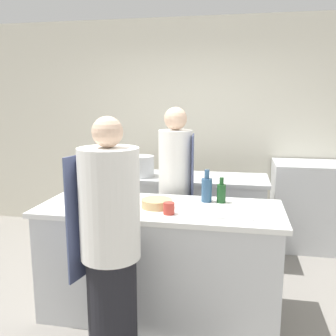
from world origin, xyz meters
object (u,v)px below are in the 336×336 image
bottle_sauce (221,193)px  stockpot (141,166)px  bottle_cooking_oil (207,189)px  bowl_prep_small (157,203)px  bottle_water (106,193)px  chef_at_prep_near (110,248)px  bowl_mixing_large (111,206)px  chef_at_stove (176,194)px  oven_range (312,205)px  bottle_olive_oil (99,181)px  bottle_wine (82,183)px  bottle_vinegar (126,184)px  cup (169,208)px

bottle_sauce → stockpot: stockpot is taller
bottle_cooking_oil → bowl_prep_small: bottle_cooking_oil is taller
bottle_cooking_oil → bottle_water: bottle_cooking_oil is taller
chef_at_prep_near → bowl_mixing_large: 0.55m
chef_at_stove → bottle_water: 0.77m
bowl_prep_small → oven_range: bearing=49.6°
chef_at_stove → stockpot: (-0.48, 0.49, 0.17)m
bottle_olive_oil → bottle_wine: bearing=-137.7°
bottle_olive_oil → bottle_wine: 0.17m
bottle_sauce → bottle_water: (-0.96, -0.15, -0.01)m
bottle_vinegar → bowl_prep_small: 0.47m
bowl_mixing_large → cup: bearing=-2.0°
bottle_olive_oil → cup: (0.74, -0.49, -0.07)m
bottle_olive_oil → stockpot: (0.17, 0.82, -0.00)m
bottle_cooking_oil → bowl_prep_small: bearing=-147.1°
bowl_mixing_large → bottle_cooking_oil: bearing=28.7°
chef_at_stove → cup: (0.09, -0.82, 0.10)m
bottle_olive_oil → bowl_prep_small: 0.70m
chef_at_prep_near → bottle_vinegar: (-0.19, 0.95, 0.20)m
bottle_sauce → bottle_wine: bearing=-179.0°
oven_range → chef_at_prep_near: chef_at_prep_near is taller
bottle_vinegar → bowl_prep_small: bottle_vinegar is taller
chef_at_prep_near → bottle_vinegar: bearing=25.2°
chef_at_stove → bottle_cooking_oil: 0.56m
bottle_olive_oil → bowl_mixing_large: size_ratio=1.36×
cup → bowl_prep_small: bearing=129.4°
bottle_wine → cup: bottle_wine is taller
bottle_cooking_oil → cup: bearing=-121.5°
bowl_mixing_large → bottle_wine: bearing=138.0°
bowl_prep_small → cup: bearing=-50.6°
bottle_olive_oil → oven_range: bearing=34.3°
bottle_vinegar → bottle_wine: size_ratio=0.90×
chef_at_stove → bottle_olive_oil: 0.75m
cup → stockpot: 1.43m
oven_range → bottle_water: bottle_water is taller
oven_range → chef_at_stove: (-1.47, -1.11, 0.35)m
chef_at_stove → cup: bearing=1.2°
chef_at_stove → bottle_wine: (-0.77, -0.44, 0.18)m
bottle_vinegar → bowl_prep_small: bearing=-40.9°
chef_at_prep_near → chef_at_stove: (0.20, 1.31, 0.03)m
bottle_vinegar → bottle_wine: (-0.38, -0.08, 0.01)m
chef_at_prep_near → cup: chef_at_prep_near is taller
bottle_sauce → bottle_water: bottle_sauce is taller
chef_at_stove → bowl_mixing_large: chef_at_stove is taller
chef_at_stove → bottle_water: size_ratio=9.14×
oven_range → cup: (-1.38, -1.93, 0.45)m
bottle_olive_oil → bottle_sauce: (1.11, -0.09, -0.03)m
cup → oven_range: bearing=54.4°
chef_at_prep_near → bowl_prep_small: (0.16, 0.65, 0.12)m
bottle_vinegar → stockpot: (-0.09, 0.85, 0.01)m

